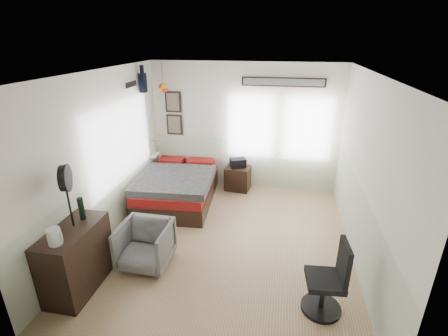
{
  "coord_description": "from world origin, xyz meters",
  "views": [
    {
      "loc": [
        0.8,
        -4.44,
        3.16
      ],
      "look_at": [
        -0.1,
        0.4,
        1.15
      ],
      "focal_mm": 26.0,
      "sensor_mm": 36.0,
      "label": 1
    }
  ],
  "objects_px": {
    "nightstand": "(238,178)",
    "task_chair": "(329,284)",
    "armchair": "(145,245)",
    "dresser": "(77,259)",
    "bed": "(178,187)"
  },
  "relations": [
    {
      "from": "task_chair",
      "to": "dresser",
      "type": "bearing_deg",
      "value": 178.24
    },
    {
      "from": "bed",
      "to": "armchair",
      "type": "bearing_deg",
      "value": -88.9
    },
    {
      "from": "bed",
      "to": "nightstand",
      "type": "bearing_deg",
      "value": 31.47
    },
    {
      "from": "nightstand",
      "to": "task_chair",
      "type": "xyz_separation_m",
      "value": [
        1.57,
        -3.22,
        0.14
      ]
    },
    {
      "from": "nightstand",
      "to": "task_chair",
      "type": "height_order",
      "value": "task_chair"
    },
    {
      "from": "dresser",
      "to": "task_chair",
      "type": "bearing_deg",
      "value": 3.13
    },
    {
      "from": "armchair",
      "to": "nightstand",
      "type": "relative_size",
      "value": 1.4
    },
    {
      "from": "bed",
      "to": "nightstand",
      "type": "height_order",
      "value": "bed"
    },
    {
      "from": "nightstand",
      "to": "task_chair",
      "type": "relative_size",
      "value": 0.53
    },
    {
      "from": "bed",
      "to": "armchair",
      "type": "height_order",
      "value": "armchair"
    },
    {
      "from": "armchair",
      "to": "task_chair",
      "type": "relative_size",
      "value": 0.74
    },
    {
      "from": "dresser",
      "to": "nightstand",
      "type": "relative_size",
      "value": 1.92
    },
    {
      "from": "bed",
      "to": "dresser",
      "type": "bearing_deg",
      "value": -104.97
    },
    {
      "from": "armchair",
      "to": "task_chair",
      "type": "distance_m",
      "value": 2.57
    },
    {
      "from": "task_chair",
      "to": "armchair",
      "type": "bearing_deg",
      "value": 165.49
    }
  ]
}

